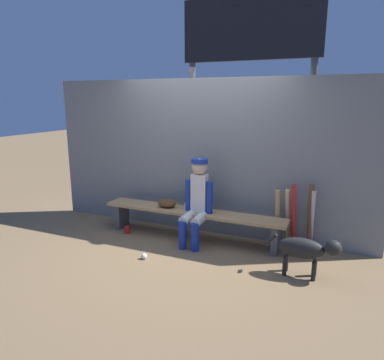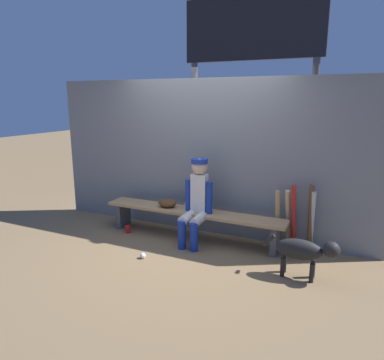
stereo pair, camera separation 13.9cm
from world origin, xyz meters
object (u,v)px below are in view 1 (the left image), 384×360
baseball_glove (167,203)px  dog (306,249)px  player_seated (197,199)px  bat_aluminum_silver (311,220)px  scoreboard (253,54)px  dugout_bench (192,216)px  bat_wood_tan (278,218)px  bat_wood_natural (288,217)px  cup_on_bench (187,206)px  bat_aluminum_red (294,216)px  bat_wood_dark (310,218)px  cup_on_ground (127,230)px  baseball (144,256)px

baseball_glove → dog: size_ratio=0.33×
player_seated → bat_aluminum_silver: size_ratio=1.39×
player_seated → scoreboard: size_ratio=0.32×
baseball_glove → bat_aluminum_silver: size_ratio=0.33×
dugout_bench → bat_wood_tan: (1.18, 0.23, 0.06)m
bat_wood_natural → scoreboard: scoreboard is taller
cup_on_bench → dugout_bench: bearing=-5.8°
bat_wood_tan → bat_aluminum_red: 0.22m
bat_aluminum_red → bat_wood_dark: bat_wood_dark is taller
player_seated → bat_aluminum_red: (1.28, 0.31, -0.18)m
player_seated → scoreboard: 2.37m
bat_wood_dark → baseball_glove: bearing=-173.4°
player_seated → dugout_bench: bearing=137.6°
dugout_bench → cup_on_ground: 1.05m
dugout_bench → player_seated: (0.11, -0.10, 0.30)m
bat_wood_dark → cup_on_ground: 2.66m
baseball_glove → dugout_bench: bearing=0.0°
bat_wood_dark → cup_on_ground: bearing=-170.5°
dugout_bench → bat_wood_dark: 1.63m
bat_aluminum_silver → scoreboard: (-1.07, 0.81, 2.23)m
baseball_glove → baseball: baseball_glove is taller
cup_on_ground → cup_on_bench: (0.91, 0.21, 0.43)m
scoreboard → cup_on_bench: bearing=-120.9°
bat_aluminum_silver → baseball: size_ratio=11.58×
dog → cup_on_bench: bearing=162.3°
bat_aluminum_silver → baseball: (-1.92, -1.11, -0.39)m
cup_on_bench → bat_aluminum_silver: bearing=7.9°
bat_wood_natural → bat_aluminum_silver: 0.31m
bat_wood_natural → baseball: bat_wood_natural is taller
bat_wood_tan → bat_aluminum_silver: bat_aluminum_silver is taller
bat_wood_natural → scoreboard: (-0.76, 0.78, 2.24)m
bat_wood_natural → bat_aluminum_silver: bat_aluminum_silver is taller
baseball_glove → cup_on_ground: size_ratio=2.55×
bat_aluminum_red → cup_on_bench: size_ratio=8.41×
cup_on_ground → cup_on_bench: size_ratio=1.00×
bat_wood_tan → scoreboard: (-0.62, 0.83, 2.25)m
dugout_bench → bat_wood_natural: bearing=11.9°
baseball_glove → baseball: bearing=-82.8°
baseball → scoreboard: 3.36m
bat_wood_dark → scoreboard: (-1.05, 0.82, 2.19)m
player_seated → baseball_glove: 0.55m
bat_aluminum_silver → scoreboard: bearing=142.6°
dugout_bench → baseball_glove: size_ratio=9.69×
bat_aluminum_silver → cup_on_ground: bearing=-170.3°
dugout_bench → bat_aluminum_silver: bearing=8.6°
cup_on_bench → baseball: bearing=-104.1°
baseball → cup_on_bench: (0.22, 0.87, 0.45)m
dugout_bench → bat_aluminum_red: bat_aluminum_red is taller
baseball_glove → bat_aluminum_red: bearing=6.5°
bat_aluminum_red → cup_on_ground: 2.45m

